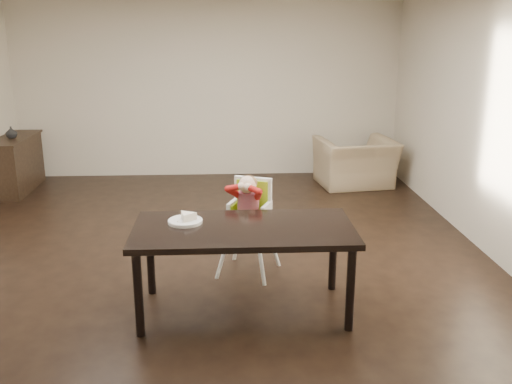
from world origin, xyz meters
TOP-DOWN VIEW (x-y plane):
  - ground at (0.00, 0.00)m, footprint 7.00×7.00m
  - room_walls at (0.00, 0.00)m, footprint 6.02×7.02m
  - dining_table at (0.40, -1.16)m, footprint 1.80×0.90m
  - high_chair at (0.47, -0.36)m, footprint 0.53×0.53m
  - plate at (-0.08, -1.02)m, footprint 0.35×0.35m
  - armchair at (2.20, 2.70)m, footprint 1.18×0.85m
  - sideboard at (-2.78, 2.70)m, footprint 0.44×1.26m
  - vase at (-2.78, 2.64)m, footprint 0.19×0.19m

SIDE VIEW (x-z plane):
  - ground at x=0.00m, z-range 0.00..0.00m
  - sideboard at x=-2.78m, z-range 0.00..0.79m
  - armchair at x=2.20m, z-range 0.00..0.95m
  - dining_table at x=0.40m, z-range 0.30..1.05m
  - high_chair at x=0.47m, z-range 0.20..1.18m
  - plate at x=-0.08m, z-range 0.74..0.82m
  - vase at x=-2.78m, z-range 0.79..0.95m
  - room_walls at x=0.00m, z-range 0.50..3.21m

